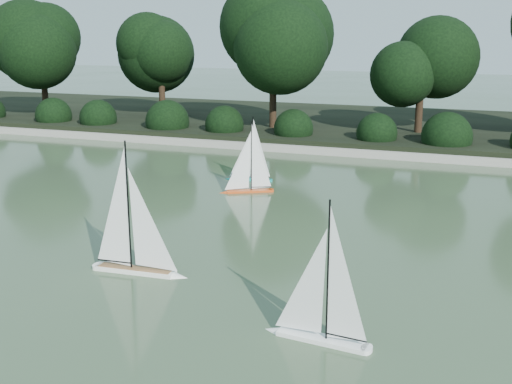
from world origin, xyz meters
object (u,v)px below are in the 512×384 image
(sailboat_white_a, at_px, (314,317))
(sailboat_white_b, at_px, (141,252))
(sailboat_teal, at_px, (247,170))
(sailboat_orange, at_px, (245,181))

(sailboat_white_a, relative_size, sailboat_white_b, 0.87)
(sailboat_white_a, relative_size, sailboat_teal, 1.13)
(sailboat_white_b, relative_size, sailboat_orange, 1.25)
(sailboat_white_a, bearing_deg, sailboat_teal, 116.10)
(sailboat_white_b, height_order, sailboat_teal, sailboat_white_b)
(sailboat_orange, distance_m, sailboat_teal, 1.01)
(sailboat_white_b, xyz_separation_m, sailboat_orange, (-0.23, 4.36, -0.05))
(sailboat_white_b, relative_size, sailboat_teal, 1.30)
(sailboat_teal, bearing_deg, sailboat_orange, -71.47)
(sailboat_white_b, xyz_separation_m, sailboat_teal, (-0.55, 5.31, -0.06))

